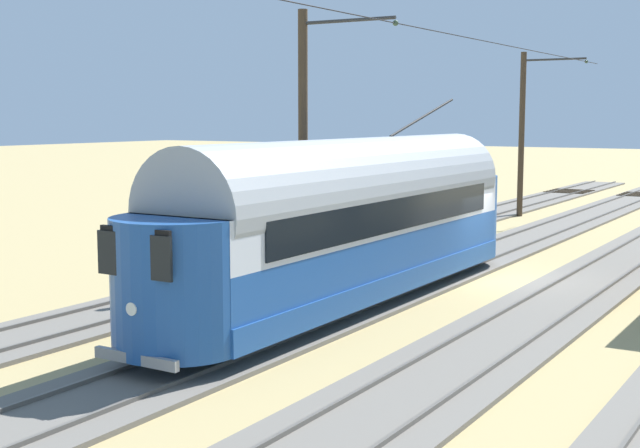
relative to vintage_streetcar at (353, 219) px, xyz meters
name	(u,v)px	position (x,y,z in m)	size (l,w,h in m)	color
ground_plane	(507,281)	(-2.23, -5.34, -2.25)	(220.00, 220.00, 0.00)	tan
track_adjacent_siding	(585,285)	(-4.46, -5.66, -2.20)	(2.80, 80.00, 0.18)	#666059
track_third_siding	(441,271)	(0.00, -5.66, -2.20)	(2.80, 80.00, 0.18)	#666059
track_outer_siding	(320,259)	(4.46, -5.66, -2.20)	(2.80, 80.00, 0.18)	#666059
vintage_streetcar	(353,219)	(0.00, 0.00, 0.00)	(2.65, 16.10, 5.22)	#1E4C93
catenary_pole_foreground	(523,131)	(2.88, -21.92, 1.88)	(3.19, 0.28, 7.90)	#423323
catenary_pole_mid_near	(306,141)	(2.88, -2.29, 1.88)	(3.19, 0.28, 7.90)	#423323
overhead_wire_run	(407,26)	(0.06, -3.11, 5.10)	(2.98, 43.26, 0.18)	black
spare_tie_stack	(215,255)	(7.18, -3.38, -1.98)	(2.40, 2.40, 0.54)	#2D2316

